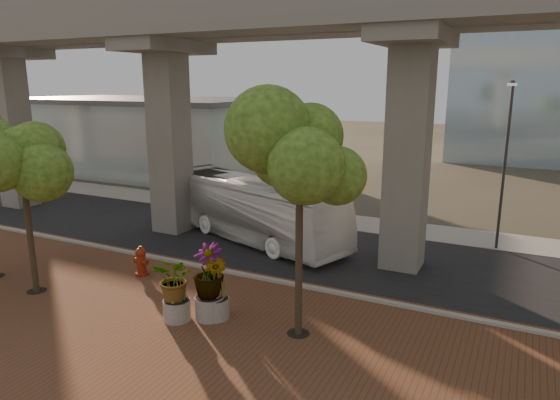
% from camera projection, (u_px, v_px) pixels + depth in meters
% --- Properties ---
extents(ground, '(160.00, 160.00, 0.00)m').
position_uv_depth(ground, '(255.00, 259.00, 22.01)').
color(ground, '#3A372A').
rests_on(ground, ground).
extents(brick_plaza, '(70.00, 13.00, 0.06)m').
position_uv_depth(brick_plaza, '(125.00, 340.00, 15.03)').
color(brick_plaza, brown).
rests_on(brick_plaza, ground).
extents(asphalt_road, '(90.00, 8.00, 0.04)m').
position_uv_depth(asphalt_road, '(275.00, 246.00, 23.75)').
color(asphalt_road, black).
rests_on(asphalt_road, ground).
extents(curb_strip, '(70.00, 0.25, 0.16)m').
position_uv_depth(curb_strip, '(231.00, 273.00, 20.25)').
color(curb_strip, '#9E9A93').
rests_on(curb_strip, ground).
extents(far_sidewalk, '(90.00, 3.00, 0.06)m').
position_uv_depth(far_sidewalk, '(319.00, 218.00, 28.54)').
color(far_sidewalk, '#9E9A93').
rests_on(far_sidewalk, ground).
extents(transit_viaduct, '(72.00, 5.60, 12.40)m').
position_uv_depth(transit_viaduct, '(275.00, 90.00, 22.08)').
color(transit_viaduct, gray).
rests_on(transit_viaduct, ground).
extents(station_pavilion, '(23.00, 13.00, 6.30)m').
position_uv_depth(station_pavilion, '(145.00, 134.00, 43.89)').
color(station_pavilion, '#A6BABE').
rests_on(station_pavilion, ground).
extents(transit_bus, '(11.49, 6.42, 3.14)m').
position_uv_depth(transit_bus, '(251.00, 208.00, 24.53)').
color(transit_bus, white).
rests_on(transit_bus, ground).
extents(fire_hydrant, '(0.60, 0.54, 1.21)m').
position_uv_depth(fire_hydrant, '(141.00, 261.00, 19.94)').
color(fire_hydrant, maroon).
rests_on(fire_hydrant, ground).
extents(planter_front, '(1.97, 1.97, 2.17)m').
position_uv_depth(planter_front, '(176.00, 282.00, 15.98)').
color(planter_front, '#A4A194').
rests_on(planter_front, ground).
extents(planter_right, '(2.36, 2.36, 2.52)m').
position_uv_depth(planter_right, '(209.00, 274.00, 16.06)').
color(planter_right, '#A39C93').
rests_on(planter_right, ground).
extents(planter_left, '(1.99, 1.99, 2.19)m').
position_uv_depth(planter_left, '(215.00, 280.00, 16.11)').
color(planter_left, '#A39C93').
rests_on(planter_left, ground).
extents(street_tree_near_west, '(3.80, 3.80, 6.76)m').
position_uv_depth(street_tree_near_west, '(21.00, 157.00, 17.36)').
color(street_tree_near_west, '#493B29').
rests_on(street_tree_near_west, ground).
extents(street_tree_near_east, '(3.99, 3.99, 7.20)m').
position_uv_depth(street_tree_near_east, '(300.00, 161.00, 14.15)').
color(street_tree_near_east, '#493B29').
rests_on(street_tree_near_east, ground).
extents(streetlamp_west, '(0.45, 1.31, 9.02)m').
position_uv_depth(streetlamp_west, '(162.00, 121.00, 30.91)').
color(streetlamp_west, '#323237').
rests_on(streetlamp_west, ground).
extents(streetlamp_east, '(0.38, 1.11, 7.65)m').
position_uv_depth(streetlamp_east, '(506.00, 155.00, 22.24)').
color(streetlamp_east, '#2F3034').
rests_on(streetlamp_east, ground).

